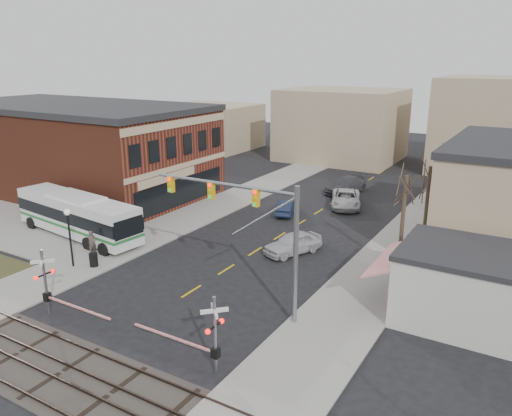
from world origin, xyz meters
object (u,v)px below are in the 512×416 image
at_px(trash_bin, 94,260).
at_px(rr_crossing_east, 208,334).
at_px(car_a, 293,243).
at_px(rr_crossing_west, 50,285).
at_px(car_b, 286,207).
at_px(pedestrian_far, 130,222).
at_px(transit_bus, 77,215).
at_px(street_lamp, 69,226).
at_px(car_c, 346,199).
at_px(traffic_signal_mast, 254,220).
at_px(car_d, 346,185).
at_px(pedestrian_near, 92,243).

bearing_deg(trash_bin, rr_crossing_east, -21.96).
relative_size(trash_bin, car_a, 0.21).
distance_m(rr_crossing_west, rr_crossing_east, 10.84).
distance_m(car_b, pedestrian_far, 14.61).
distance_m(transit_bus, street_lamp, 6.74).
height_order(street_lamp, car_c, street_lamp).
relative_size(traffic_signal_mast, rr_crossing_west, 1.70).
relative_size(transit_bus, car_c, 2.28).
height_order(rr_crossing_west, car_d, rr_crossing_west).
bearing_deg(rr_crossing_west, pedestrian_far, 116.63).
xyz_separation_m(traffic_signal_mast, pedestrian_far, (-16.10, 6.38, -4.69)).
relative_size(transit_bus, car_d, 2.32).
xyz_separation_m(car_a, pedestrian_far, (-13.96, -2.99, 0.21)).
relative_size(rr_crossing_west, trash_bin, 5.67).
height_order(trash_bin, car_a, car_a).
bearing_deg(rr_crossing_west, trash_bin, 119.16).
bearing_deg(car_a, pedestrian_near, -122.98).
xyz_separation_m(street_lamp, car_d, (9.21, 29.42, -2.32)).
bearing_deg(pedestrian_far, pedestrian_near, -136.70).
relative_size(pedestrian_near, pedestrian_far, 1.05).
bearing_deg(pedestrian_far, rr_crossing_west, -124.12).
distance_m(traffic_signal_mast, rr_crossing_west, 12.20).
relative_size(street_lamp, pedestrian_far, 2.36).
bearing_deg(rr_crossing_east, car_c, 98.27).
distance_m(street_lamp, car_a, 16.25).
bearing_deg(transit_bus, car_a, 19.05).
bearing_deg(car_c, rr_crossing_west, -123.62).
height_order(transit_bus, car_d, transit_bus).
xyz_separation_m(rr_crossing_east, pedestrian_far, (-17.21, 12.43, -0.95)).
relative_size(rr_crossing_west, street_lamp, 1.32).
distance_m(trash_bin, pedestrian_near, 2.30).
bearing_deg(traffic_signal_mast, transit_bus, 169.55).
height_order(traffic_signal_mast, car_a, traffic_signal_mast).
distance_m(traffic_signal_mast, car_b, 19.94).
xyz_separation_m(trash_bin, pedestrian_far, (-3.02, 6.71, 0.41)).
distance_m(traffic_signal_mast, rr_crossing_east, 7.20).
bearing_deg(trash_bin, car_b, 72.01).
xyz_separation_m(rr_crossing_west, rr_crossing_east, (10.83, 0.30, 0.00)).
distance_m(transit_bus, pedestrian_far, 4.24).
distance_m(car_c, pedestrian_near, 24.88).
distance_m(rr_crossing_west, trash_bin, 7.02).
relative_size(street_lamp, trash_bin, 4.30).
distance_m(traffic_signal_mast, car_c, 23.84).
bearing_deg(street_lamp, car_c, 65.14).
xyz_separation_m(transit_bus, car_b, (11.94, 14.40, -1.22)).
bearing_deg(pedestrian_near, car_a, -52.95).
bearing_deg(car_d, car_a, -66.80).
bearing_deg(street_lamp, car_a, 40.62).
bearing_deg(car_d, pedestrian_far, -102.33).
bearing_deg(car_d, trash_bin, -91.27).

